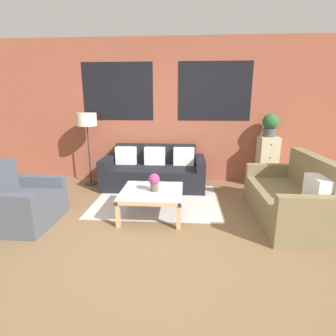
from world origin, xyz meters
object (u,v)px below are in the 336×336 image
object	(u,v)px
settee_vintage	(291,199)
couch_dark	(154,172)
armchair_corner	(21,204)
flower_vase	(154,181)
floor_lamp	(87,123)
coffee_table	(152,194)
potted_plant	(270,125)
drawer_cabinet	(267,161)

from	to	relation	value
settee_vintage	couch_dark	bearing A→B (deg)	146.60
settee_vintage	armchair_corner	bearing A→B (deg)	-174.45
armchair_corner	flower_vase	distance (m)	1.82
couch_dark	flower_vase	xyz separation A→B (m)	(0.17, -1.36, 0.24)
floor_lamp	couch_dark	bearing A→B (deg)	-2.42
settee_vintage	coffee_table	distance (m)	1.94
potted_plant	flower_vase	bearing A→B (deg)	-141.92
couch_dark	drawer_cabinet	world-z (taller)	drawer_cabinet
coffee_table	potted_plant	xyz separation A→B (m)	(2.05, 1.56, 0.87)
couch_dark	potted_plant	bearing A→B (deg)	5.54
armchair_corner	flower_vase	world-z (taller)	armchair_corner
settee_vintage	coffee_table	xyz separation A→B (m)	(-1.94, 0.02, 0.02)
coffee_table	couch_dark	bearing A→B (deg)	95.61
drawer_cabinet	armchair_corner	bearing A→B (deg)	-152.91
floor_lamp	armchair_corner	bearing A→B (deg)	-99.94
drawer_cabinet	settee_vintage	bearing A→B (deg)	-94.06
armchair_corner	couch_dark	bearing A→B (deg)	47.15
armchair_corner	potted_plant	distance (m)	4.34
armchair_corner	floor_lamp	xyz separation A→B (m)	(0.31, 1.78, 0.93)
armchair_corner	drawer_cabinet	size ratio (longest dim) A/B	0.96
floor_lamp	potted_plant	xyz separation A→B (m)	(3.47, 0.16, -0.02)
settee_vintage	floor_lamp	world-z (taller)	floor_lamp
couch_dark	coffee_table	distance (m)	1.35
settee_vintage	coffee_table	world-z (taller)	settee_vintage
floor_lamp	potted_plant	distance (m)	3.47
drawer_cabinet	potted_plant	distance (m)	0.71
settee_vintage	flower_vase	size ratio (longest dim) A/B	6.35
armchair_corner	flower_vase	size ratio (longest dim) A/B	3.61
couch_dark	settee_vintage	xyz separation A→B (m)	(2.07, -1.36, 0.02)
floor_lamp	flower_vase	size ratio (longest dim) A/B	5.48
settee_vintage	armchair_corner	xyz separation A→B (m)	(-3.67, -0.36, -0.03)
couch_dark	floor_lamp	world-z (taller)	floor_lamp
armchair_corner	coffee_table	size ratio (longest dim) A/B	1.06
floor_lamp	flower_vase	world-z (taller)	floor_lamp
floor_lamp	flower_vase	xyz separation A→B (m)	(1.45, -1.42, -0.68)
armchair_corner	potted_plant	xyz separation A→B (m)	(3.78, 1.93, 0.91)
couch_dark	settee_vintage	size ratio (longest dim) A/B	1.18
floor_lamp	settee_vintage	bearing A→B (deg)	-22.93
potted_plant	flower_vase	xyz separation A→B (m)	(-2.01, -1.58, -0.66)
settee_vintage	floor_lamp	distance (m)	3.75
settee_vintage	armchair_corner	world-z (taller)	settee_vintage
couch_dark	coffee_table	world-z (taller)	couch_dark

